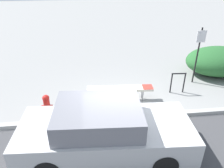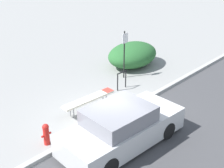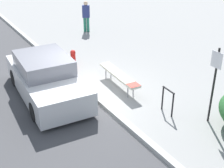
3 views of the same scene
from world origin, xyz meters
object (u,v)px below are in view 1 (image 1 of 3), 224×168
bike_rack (178,81)px  sign_post (198,51)px  parked_car_near (104,132)px  bench (120,89)px  fire_hydrant (47,105)px

bike_rack → sign_post: 1.52m
parked_car_near → bench: bearing=75.5°
bench → fire_hydrant: (-2.47, -0.63, -0.07)m
bench → parked_car_near: bearing=-104.3°
bike_rack → fire_hydrant: 4.82m
bench → fire_hydrant: 2.55m
sign_post → parked_car_near: (-4.03, -3.48, -0.74)m
fire_hydrant → parked_car_near: size_ratio=0.17×
bike_rack → sign_post: (0.99, 0.74, 0.88)m
bench → sign_post: size_ratio=1.02×
bench → sign_post: bearing=21.8°
bike_rack → fire_hydrant: bike_rack is taller
sign_post → fire_hydrant: size_ratio=3.01×
bench → fire_hydrant: fire_hydrant is taller
bench → fire_hydrant: size_ratio=3.08×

